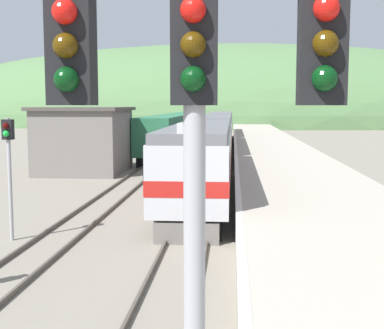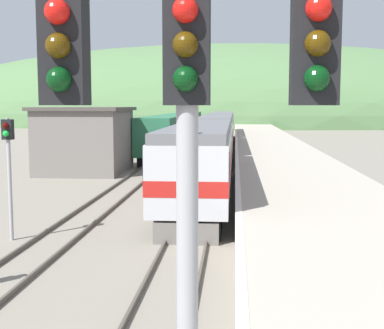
% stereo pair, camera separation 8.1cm
% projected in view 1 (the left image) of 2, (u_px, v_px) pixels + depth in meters
% --- Properties ---
extents(track_main, '(1.52, 180.00, 0.16)m').
position_uv_depth(track_main, '(221.00, 141.00, 69.81)').
color(track_main, '#4C443D').
rests_on(track_main, ground).
extents(track_siding, '(1.52, 180.00, 0.16)m').
position_uv_depth(track_siding, '(185.00, 141.00, 70.17)').
color(track_siding, '#4C443D').
rests_on(track_siding, ground).
extents(platform, '(6.87, 140.00, 1.14)m').
position_uv_depth(platform, '(271.00, 151.00, 49.55)').
color(platform, '#ADA393').
rests_on(platform, ground).
extents(distant_hills, '(187.89, 84.55, 41.26)m').
position_uv_depth(distant_hills, '(227.00, 123.00, 144.25)').
color(distant_hills, '#517547').
rests_on(distant_hills, ground).
extents(station_shed, '(6.19, 7.30, 4.68)m').
position_uv_depth(station_shed, '(84.00, 140.00, 38.30)').
color(station_shed, slate).
rests_on(station_shed, ground).
extents(express_train_lead_car, '(2.98, 19.18, 4.22)m').
position_uv_depth(express_train_lead_car, '(202.00, 158.00, 27.54)').
color(express_train_lead_car, black).
rests_on(express_train_lead_car, ground).
extents(carriage_second, '(2.97, 21.11, 3.86)m').
position_uv_depth(carriage_second, '(215.00, 135.00, 48.60)').
color(carriage_second, black).
rests_on(carriage_second, ground).
extents(carriage_third, '(2.97, 21.11, 3.86)m').
position_uv_depth(carriage_third, '(221.00, 126.00, 70.39)').
color(carriage_third, black).
rests_on(carriage_third, ground).
extents(siding_train, '(2.90, 37.57, 3.83)m').
position_uv_depth(siding_train, '(176.00, 131.00, 59.08)').
color(siding_train, black).
rests_on(siding_train, ground).
extents(signal_mast_main, '(3.30, 0.42, 6.86)m').
position_uv_depth(signal_mast_main, '(194.00, 125.00, 4.72)').
color(signal_mast_main, '#9E9EA3').
rests_on(signal_mast_main, ground).
extents(signal_post_siding, '(0.36, 0.42, 4.39)m').
position_uv_depth(signal_post_siding, '(9.00, 154.00, 18.84)').
color(signal_post_siding, '#9E9EA3').
rests_on(signal_post_siding, ground).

